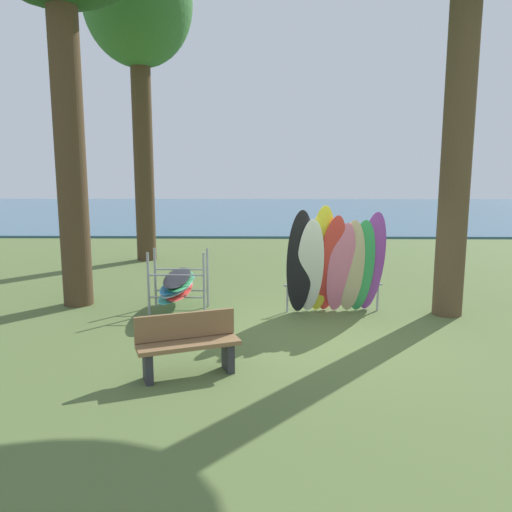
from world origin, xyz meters
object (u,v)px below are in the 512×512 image
leaning_board_pile (335,265)px  board_storage_rack (178,284)px  park_bench (188,343)px  tree_mid_behind (138,11)px

leaning_board_pile → board_storage_rack: bearing=174.4°
park_bench → leaning_board_pile: bearing=50.8°
board_storage_rack → park_bench: (0.70, -3.28, -0.10)m
tree_mid_behind → park_bench: bearing=-73.3°
tree_mid_behind → board_storage_rack: 9.67m
board_storage_rack → park_bench: size_ratio=1.47×
tree_mid_behind → board_storage_rack: bearing=-71.0°
tree_mid_behind → board_storage_rack: tree_mid_behind is taller
tree_mid_behind → leaning_board_pile: 10.69m
park_bench → tree_mid_behind: bearing=106.7°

